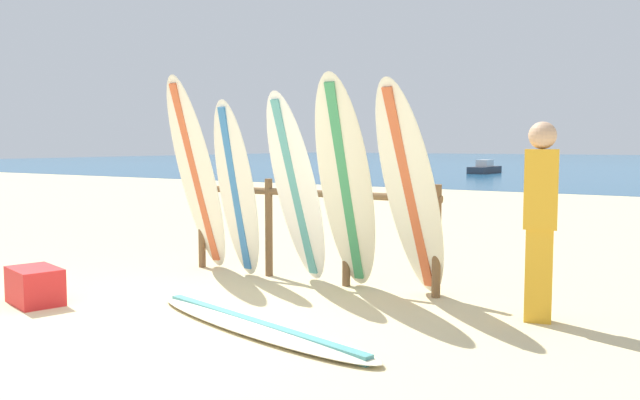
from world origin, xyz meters
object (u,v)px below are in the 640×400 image
(surfboard_leaning_center_left, at_px, (296,189))
(surfboard_leaning_center, at_px, (346,186))
(surfboard_leaning_far_left, at_px, (197,175))
(surfboard_rack, at_px, (306,217))
(cooler_box, at_px, (35,286))
(surfboard_leaning_center_right, at_px, (411,191))
(surfboard_lying_on_sand, at_px, (257,325))
(beachgoer_standing, at_px, (540,213))
(surfboard_leaning_left, at_px, (237,190))
(small_boat_offshore, at_px, (485,168))

(surfboard_leaning_center_left, relative_size, surfboard_leaning_center, 0.94)
(surfboard_leaning_far_left, xyz_separation_m, surfboard_leaning_center, (2.17, -0.13, -0.06))
(surfboard_rack, relative_size, cooler_box, 5.47)
(surfboard_leaning_far_left, height_order, surfboard_leaning_center_right, surfboard_leaning_far_left)
(surfboard_lying_on_sand, height_order, beachgoer_standing, beachgoer_standing)
(surfboard_leaning_left, xyz_separation_m, surfboard_leaning_center, (1.53, -0.09, 0.10))
(surfboard_rack, relative_size, small_boat_offshore, 1.13)
(surfboard_leaning_far_left, height_order, surfboard_leaning_center_left, surfboard_leaning_far_left)
(surfboard_lying_on_sand, bearing_deg, small_boat_offshore, 104.70)
(surfboard_rack, bearing_deg, beachgoer_standing, -8.24)
(surfboard_leaning_center, height_order, beachgoer_standing, surfboard_leaning_center)
(surfboard_leaning_center_right, xyz_separation_m, cooler_box, (-3.08, -2.06, -0.93))
(surfboard_leaning_far_left, distance_m, surfboard_leaning_center_left, 1.47)
(surfboard_lying_on_sand, height_order, cooler_box, cooler_box)
(surfboard_leaning_center, bearing_deg, surfboard_leaning_center_left, 170.25)
(surfboard_leaning_left, distance_m, cooler_box, 2.40)
(surfboard_leaning_center_right, distance_m, cooler_box, 3.83)
(small_boat_offshore, distance_m, cooler_box, 31.32)
(surfboard_leaning_center_left, height_order, cooler_box, surfboard_leaning_center_left)
(beachgoer_standing, bearing_deg, surfboard_leaning_left, 178.37)
(small_boat_offshore, bearing_deg, surfboard_leaning_center, -74.56)
(surfboard_leaning_center_left, bearing_deg, surfboard_leaning_center_right, -0.79)
(surfboard_leaning_center_left, distance_m, surfboard_leaning_center_right, 1.38)
(surfboard_leaning_left, xyz_separation_m, surfboard_leaning_center_right, (2.20, 0.01, 0.06))
(surfboard_leaning_center_left, distance_m, cooler_box, 2.84)
(surfboard_leaning_left, bearing_deg, surfboard_leaning_center_left, 1.81)
(surfboard_leaning_center_right, xyz_separation_m, beachgoer_standing, (1.29, -0.11, -0.13))
(surfboard_leaning_center_left, xyz_separation_m, surfboard_leaning_center, (0.70, -0.12, 0.07))
(surfboard_leaning_left, xyz_separation_m, cooler_box, (-0.88, -2.06, -0.86))
(surfboard_leaning_center_left, bearing_deg, cooler_box, -129.30)
(surfboard_leaning_left, height_order, surfboard_leaning_center, surfboard_leaning_center)
(surfboard_leaning_far_left, xyz_separation_m, surfboard_leaning_left, (0.64, -0.03, -0.15))
(surfboard_leaning_center_left, distance_m, surfboard_leaning_center, 0.71)
(surfboard_leaning_center_right, relative_size, beachgoer_standing, 1.25)
(surfboard_leaning_center_left, distance_m, surfboard_lying_on_sand, 2.07)
(surfboard_leaning_left, distance_m, small_boat_offshore, 29.49)
(surfboard_leaning_far_left, relative_size, surfboard_leaning_center, 1.05)
(surfboard_leaning_far_left, bearing_deg, surfboard_leaning_center, -3.32)
(surfboard_leaning_left, relative_size, beachgoer_standing, 1.18)
(surfboard_leaning_center_right, bearing_deg, beachgoer_standing, -4.72)
(surfboard_leaning_far_left, xyz_separation_m, cooler_box, (-0.24, -2.09, -1.01))
(surfboard_leaning_center_left, relative_size, cooler_box, 3.57)
(surfboard_leaning_center, bearing_deg, surfboard_lying_on_sand, -90.01)
(surfboard_leaning_left, distance_m, surfboard_leaning_center, 1.53)
(surfboard_leaning_center_right, relative_size, cooler_box, 3.69)
(surfboard_leaning_far_left, relative_size, beachgoer_standing, 1.35)
(surfboard_leaning_far_left, bearing_deg, surfboard_leaning_center_left, -0.20)
(surfboard_leaning_left, bearing_deg, surfboard_lying_on_sand, -46.68)
(surfboard_leaning_center_left, relative_size, small_boat_offshore, 0.74)
(surfboard_rack, relative_size, beachgoer_standing, 1.86)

